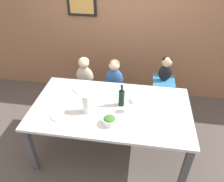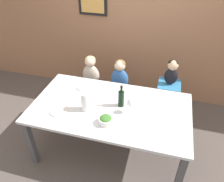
{
  "view_description": "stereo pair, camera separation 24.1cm",
  "coord_description": "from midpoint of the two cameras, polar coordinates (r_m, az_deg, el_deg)",
  "views": [
    {
      "loc": [
        0.31,
        -1.98,
        2.45
      ],
      "look_at": [
        0.0,
        0.08,
        0.93
      ],
      "focal_mm": 35.0,
      "sensor_mm": 36.0,
      "label": 1
    },
    {
      "loc": [
        0.55,
        -1.93,
        2.45
      ],
      "look_at": [
        0.0,
        0.08,
        0.93
      ],
      "focal_mm": 35.0,
      "sensor_mm": 36.0,
      "label": 2
    }
  ],
  "objects": [
    {
      "name": "person_baby_right",
      "position": [
        3.16,
        17.57,
        5.14
      ],
      "size": [
        0.19,
        0.15,
        0.38
      ],
      "color": "black",
      "rests_on": "chair_right_highchair"
    },
    {
      "name": "dinner_plate_back_left",
      "position": [
        2.96,
        -4.9,
        1.1
      ],
      "size": [
        0.22,
        0.22,
        0.01
      ],
      "color": "silver",
      "rests_on": "dining_table"
    },
    {
      "name": "wall_back",
      "position": [
        3.59,
        8.03,
        18.0
      ],
      "size": [
        10.0,
        0.09,
        2.7
      ],
      "color": "#9E6B4C",
      "rests_on": "ground_plane"
    },
    {
      "name": "wine_bottle",
      "position": [
        2.58,
        5.07,
        -1.96
      ],
      "size": [
        0.07,
        0.07,
        0.29
      ],
      "color": "black",
      "rests_on": "dining_table"
    },
    {
      "name": "dinner_plate_front_left",
      "position": [
        2.61,
        -11.07,
        -5.13
      ],
      "size": [
        0.22,
        0.22,
        0.01
      ],
      "color": "silver",
      "rests_on": "dining_table"
    },
    {
      "name": "ground_plane",
      "position": [
        3.16,
        1.86,
        -14.66
      ],
      "size": [
        14.0,
        14.0,
        0.0
      ],
      "primitive_type": "plane",
      "color": "#564C47"
    },
    {
      "name": "dining_table",
      "position": [
        2.68,
        2.14,
        -5.56
      ],
      "size": [
        1.9,
        1.05,
        0.75
      ],
      "color": "silver",
      "rests_on": "ground_plane"
    },
    {
      "name": "salad_bowl_large",
      "position": [
        2.38,
        1.25,
        -7.69
      ],
      "size": [
        0.15,
        0.15,
        0.1
      ],
      "color": "white",
      "rests_on": "dining_table"
    },
    {
      "name": "person_child_center",
      "position": [
        3.28,
        4.13,
        4.26
      ],
      "size": [
        0.27,
        0.17,
        0.5
      ],
      "color": "#3366B2",
      "rests_on": "chair_far_center"
    },
    {
      "name": "chair_far_left",
      "position": [
        3.57,
        -3.35,
        0.62
      ],
      "size": [
        0.38,
        0.38,
        0.45
      ],
      "color": "silver",
      "rests_on": "ground_plane"
    },
    {
      "name": "chair_far_center",
      "position": [
        3.47,
        3.88,
        -0.54
      ],
      "size": [
        0.38,
        0.38,
        0.45
      ],
      "color": "silver",
      "rests_on": "ground_plane"
    },
    {
      "name": "paper_towel_roll",
      "position": [
        2.51,
        -4.22,
        -2.92
      ],
      "size": [
        0.1,
        0.1,
        0.24
      ],
      "color": "white",
      "rests_on": "dining_table"
    },
    {
      "name": "chair_right_highchair",
      "position": [
        3.36,
        16.41,
        -0.47
      ],
      "size": [
        0.32,
        0.33,
        0.68
      ],
      "color": "silver",
      "rests_on": "ground_plane"
    },
    {
      "name": "wine_glass_near",
      "position": [
        2.48,
        7.55,
        -3.22
      ],
      "size": [
        0.07,
        0.07,
        0.19
      ],
      "color": "white",
      "rests_on": "dining_table"
    },
    {
      "name": "person_child_left",
      "position": [
        3.39,
        -3.54,
        5.35
      ],
      "size": [
        0.27,
        0.17,
        0.5
      ],
      "color": "beige",
      "rests_on": "chair_far_left"
    }
  ]
}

